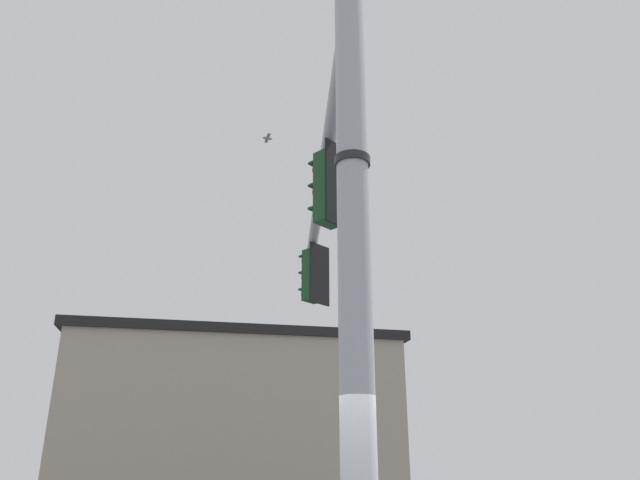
{
  "coord_description": "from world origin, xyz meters",
  "views": [
    {
      "loc": [
        -3.83,
        -3.17,
        1.95
      ],
      "look_at": [
        3.04,
        3.26,
        5.55
      ],
      "focal_mm": 33.68,
      "sensor_mm": 36.0,
      "label": 1
    }
  ],
  "objects_px": {
    "traffic_light_nearest_pole": "(329,188)",
    "bird_flying": "(268,138)",
    "street_name_sign": "(349,177)",
    "traffic_light_mid_inner": "(313,276)"
  },
  "relations": [
    {
      "from": "street_name_sign",
      "to": "bird_flying",
      "type": "bearing_deg",
      "value": 55.72
    },
    {
      "from": "street_name_sign",
      "to": "bird_flying",
      "type": "relative_size",
      "value": 2.84
    },
    {
      "from": "traffic_light_mid_inner",
      "to": "bird_flying",
      "type": "relative_size",
      "value": 3.5
    },
    {
      "from": "traffic_light_nearest_pole",
      "to": "street_name_sign",
      "type": "relative_size",
      "value": 1.23
    },
    {
      "from": "traffic_light_nearest_pole",
      "to": "traffic_light_mid_inner",
      "type": "relative_size",
      "value": 1.0
    },
    {
      "from": "traffic_light_mid_inner",
      "to": "street_name_sign",
      "type": "xyz_separation_m",
      "value": [
        -4.18,
        -4.5,
        -0.92
      ]
    },
    {
      "from": "traffic_light_nearest_pole",
      "to": "bird_flying",
      "type": "xyz_separation_m",
      "value": [
        2.3,
        3.93,
        3.37
      ]
    },
    {
      "from": "traffic_light_nearest_pole",
      "to": "street_name_sign",
      "type": "distance_m",
      "value": 2.35
    },
    {
      "from": "traffic_light_mid_inner",
      "to": "street_name_sign",
      "type": "bearing_deg",
      "value": -132.91
    },
    {
      "from": "traffic_light_nearest_pole",
      "to": "traffic_light_mid_inner",
      "type": "bearing_deg",
      "value": 46.96
    }
  ]
}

